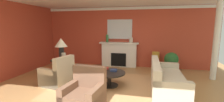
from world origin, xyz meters
TOP-DOWN VIEW (x-y plane):
  - ground_plane at (0.00, 0.00)m, footprint 9.59×9.59m
  - wall_fireplace at (0.00, 2.93)m, footprint 7.97×0.12m
  - wall_window at (-3.75, 0.30)m, footprint 0.12×6.34m
  - crown_moulding at (0.00, 2.85)m, footprint 7.97×0.08m
  - area_rug at (-0.06, 0.25)m, footprint 3.41×2.77m
  - fireplace at (-0.19, 2.72)m, footprint 1.80×0.35m
  - mantel_mirror at (-0.19, 2.84)m, footprint 1.15×0.04m
  - sofa at (1.63, 0.29)m, footprint 0.92×2.11m
  - armchair_near_window at (-1.68, -0.02)m, footprint 0.95×0.95m
  - armchair_facing_fireplace at (-0.27, -1.25)m, footprint 0.87×0.87m
  - coffee_table at (-0.06, 0.25)m, footprint 1.00×1.00m
  - side_table at (-1.91, 0.64)m, footprint 0.56×0.56m
  - table_lamp at (-1.91, 0.64)m, footprint 0.44×0.44m
  - vase_mantel_left at (-0.74, 2.67)m, footprint 0.12×0.12m
  - vase_tall_corner at (1.44, 2.42)m, footprint 0.31×0.31m
  - vase_on_side_table at (-1.76, 0.52)m, footprint 0.15×0.15m
  - vase_mantel_right at (0.36, 2.67)m, footprint 0.16×0.16m
  - book_red_cover at (0.06, 0.38)m, footprint 0.20×0.19m
  - book_art_folio at (-0.24, 0.34)m, footprint 0.30×0.24m
  - potted_plant at (2.04, 2.21)m, footprint 0.56×0.56m
  - column_white at (3.38, 1.67)m, footprint 0.20×0.20m

SIDE VIEW (x-z plane):
  - ground_plane at x=0.00m, z-range 0.00..0.00m
  - area_rug at x=-0.06m, z-range 0.00..0.01m
  - sofa at x=1.63m, z-range -0.13..0.72m
  - armchair_near_window at x=-1.68m, z-range -0.17..0.78m
  - armchair_facing_fireplace at x=-0.27m, z-range -0.17..0.78m
  - coffee_table at x=-0.06m, z-range 0.11..0.56m
  - vase_tall_corner at x=1.44m, z-range 0.00..0.80m
  - side_table at x=-1.91m, z-range 0.05..0.75m
  - book_red_cover at x=0.06m, z-range 0.45..0.51m
  - potted_plant at x=2.04m, z-range 0.08..0.91m
  - book_art_folio at x=-0.24m, z-range 0.51..0.57m
  - fireplace at x=-0.19m, z-range -0.03..1.11m
  - vase_on_side_table at x=-1.76m, z-range 0.70..0.96m
  - table_lamp at x=-1.91m, z-range 0.85..1.60m
  - vase_mantel_right at x=0.36m, z-range 1.14..1.36m
  - vase_mantel_left at x=-0.74m, z-range 1.14..1.49m
  - wall_fireplace at x=0.00m, z-range 0.00..2.74m
  - wall_window at x=-3.75m, z-range 0.00..2.74m
  - column_white at x=3.38m, z-range 0.00..2.74m
  - mantel_mirror at x=-0.19m, z-range 1.29..2.18m
  - crown_moulding at x=0.00m, z-range 2.60..2.72m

